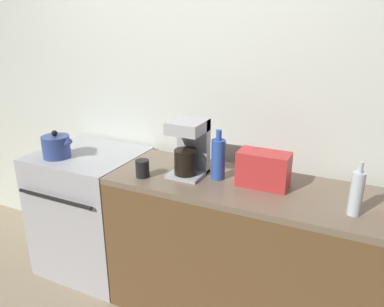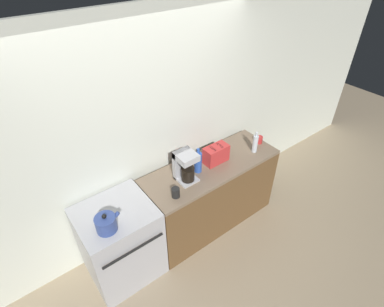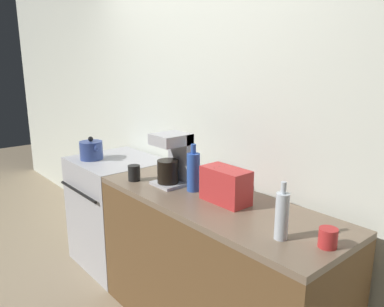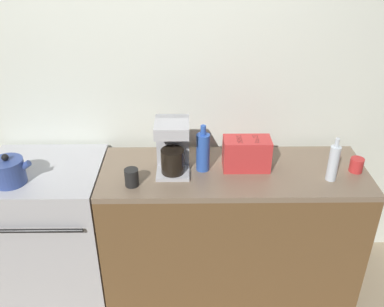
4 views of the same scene
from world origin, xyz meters
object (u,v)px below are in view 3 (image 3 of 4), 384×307
(cup_black, at_px, (134,173))
(stove, at_px, (118,210))
(cup_red, at_px, (328,238))
(toaster, at_px, (226,185))
(coffee_maker, at_px, (174,158))
(bottle_blue, at_px, (193,171))
(bottle_clear, at_px, (282,215))
(kettle, at_px, (91,150))

(cup_black, bearing_deg, stove, 162.39)
(cup_red, xyz_separation_m, cup_black, (-1.35, -0.14, 0.01))
(toaster, distance_m, cup_red, 0.67)
(cup_red, bearing_deg, cup_black, -174.07)
(cup_red, bearing_deg, stove, 178.67)
(cup_red, bearing_deg, coffee_maker, 178.91)
(toaster, relative_size, bottle_blue, 0.96)
(coffee_maker, height_order, bottle_clear, coffee_maker)
(cup_red, bearing_deg, bottle_blue, 178.04)
(kettle, bearing_deg, coffee_maker, 7.63)
(stove, xyz_separation_m, cup_black, (0.59, -0.19, 0.50))
(cup_black, bearing_deg, cup_red, 5.93)
(cup_black, bearing_deg, kettle, 177.20)
(stove, relative_size, kettle, 3.95)
(cup_red, height_order, cup_black, cup_black)
(kettle, xyz_separation_m, bottle_blue, (1.13, 0.14, 0.05))
(bottle_clear, bearing_deg, coffee_maker, 173.20)
(kettle, xyz_separation_m, bottle_clear, (1.89, 0.01, 0.04))
(toaster, height_order, bottle_blue, bottle_blue)
(stove, bearing_deg, kettle, -130.41)
(bottle_blue, xyz_separation_m, cup_red, (0.94, -0.03, -0.08))
(stove, bearing_deg, cup_red, -1.33)
(bottle_clear, xyz_separation_m, bottle_blue, (-0.76, 0.12, 0.01))
(stove, xyz_separation_m, coffee_maker, (0.82, -0.02, 0.63))
(toaster, height_order, cup_red, toaster)
(coffee_maker, bearing_deg, bottle_clear, -6.80)
(bottle_blue, relative_size, cup_black, 2.83)
(coffee_maker, bearing_deg, stove, 178.33)
(toaster, relative_size, coffee_maker, 0.84)
(coffee_maker, xyz_separation_m, cup_red, (1.12, -0.02, -0.13))
(coffee_maker, relative_size, cup_red, 3.91)
(bottle_blue, bearing_deg, cup_red, -1.96)
(coffee_maker, distance_m, cup_red, 1.13)
(stove, xyz_separation_m, bottle_blue, (1.00, -0.01, 0.58))
(bottle_blue, xyz_separation_m, cup_black, (-0.42, -0.17, -0.07))
(toaster, relative_size, bottle_clear, 1.05)
(cup_red, bearing_deg, toaster, 176.11)
(coffee_maker, xyz_separation_m, bottle_clear, (0.94, -0.11, -0.06))
(coffee_maker, bearing_deg, cup_red, -1.09)
(kettle, height_order, cup_black, kettle)
(stove, bearing_deg, coffee_maker, -1.67)
(coffee_maker, bearing_deg, toaster, 3.09)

